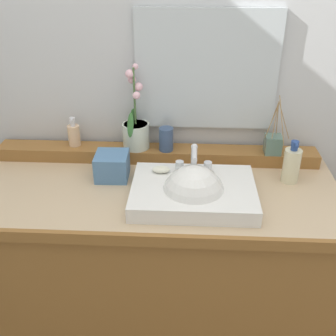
{
  "coord_description": "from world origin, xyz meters",
  "views": [
    {
      "loc": [
        0.14,
        -1.36,
        1.68
      ],
      "look_at": [
        0.06,
        -0.02,
        0.94
      ],
      "focal_mm": 43.87,
      "sensor_mm": 36.0,
      "label": 1
    }
  ],
  "objects_px": {
    "potted_plant": "(136,129)",
    "soap_bar": "(161,169)",
    "tumbler_cup": "(166,139)",
    "sink_basin": "(193,194)",
    "soap_dispenser": "(74,134)",
    "reed_diffuser": "(273,144)",
    "lotion_bottle": "(292,165)",
    "tissue_box": "(112,166)"
  },
  "relations": [
    {
      "from": "potted_plant",
      "to": "soap_bar",
      "type": "bearing_deg",
      "value": -60.8
    },
    {
      "from": "potted_plant",
      "to": "tumbler_cup",
      "type": "relative_size",
      "value": 3.55
    },
    {
      "from": "sink_basin",
      "to": "potted_plant",
      "type": "bearing_deg",
      "value": 127.75
    },
    {
      "from": "soap_dispenser",
      "to": "reed_diffuser",
      "type": "xyz_separation_m",
      "value": [
        0.86,
        -0.03,
        -0.01
      ]
    },
    {
      "from": "reed_diffuser",
      "to": "soap_dispenser",
      "type": "bearing_deg",
      "value": 177.95
    },
    {
      "from": "potted_plant",
      "to": "lotion_bottle",
      "type": "height_order",
      "value": "potted_plant"
    },
    {
      "from": "sink_basin",
      "to": "lotion_bottle",
      "type": "height_order",
      "value": "lotion_bottle"
    },
    {
      "from": "sink_basin",
      "to": "tumbler_cup",
      "type": "xyz_separation_m",
      "value": [
        -0.12,
        0.3,
        0.08
      ]
    },
    {
      "from": "soap_dispenser",
      "to": "sink_basin",
      "type": "bearing_deg",
      "value": -32.1
    },
    {
      "from": "sink_basin",
      "to": "reed_diffuser",
      "type": "distance_m",
      "value": 0.45
    },
    {
      "from": "soap_dispenser",
      "to": "tissue_box",
      "type": "height_order",
      "value": "soap_dispenser"
    },
    {
      "from": "lotion_bottle",
      "to": "tissue_box",
      "type": "bearing_deg",
      "value": -179.53
    },
    {
      "from": "soap_bar",
      "to": "lotion_bottle",
      "type": "distance_m",
      "value": 0.52
    },
    {
      "from": "sink_basin",
      "to": "tumbler_cup",
      "type": "bearing_deg",
      "value": 111.47
    },
    {
      "from": "potted_plant",
      "to": "tissue_box",
      "type": "bearing_deg",
      "value": -115.38
    },
    {
      "from": "potted_plant",
      "to": "tissue_box",
      "type": "xyz_separation_m",
      "value": [
        -0.08,
        -0.17,
        -0.09
      ]
    },
    {
      "from": "soap_dispenser",
      "to": "potted_plant",
      "type": "bearing_deg",
      "value": -1.22
    },
    {
      "from": "sink_basin",
      "to": "potted_plant",
      "type": "height_order",
      "value": "potted_plant"
    },
    {
      "from": "tumbler_cup",
      "to": "lotion_bottle",
      "type": "relative_size",
      "value": 0.58
    },
    {
      "from": "tumbler_cup",
      "to": "reed_diffuser",
      "type": "xyz_separation_m",
      "value": [
        0.45,
        -0.0,
        -0.01
      ]
    },
    {
      "from": "potted_plant",
      "to": "tumbler_cup",
      "type": "bearing_deg",
      "value": -9.69
    },
    {
      "from": "sink_basin",
      "to": "reed_diffuser",
      "type": "bearing_deg",
      "value": 41.73
    },
    {
      "from": "lotion_bottle",
      "to": "tissue_box",
      "type": "xyz_separation_m",
      "value": [
        -0.71,
        -0.01,
        -0.02
      ]
    },
    {
      "from": "sink_basin",
      "to": "soap_dispenser",
      "type": "distance_m",
      "value": 0.62
    },
    {
      "from": "soap_bar",
      "to": "soap_dispenser",
      "type": "distance_m",
      "value": 0.46
    },
    {
      "from": "soap_dispenser",
      "to": "soap_bar",
      "type": "bearing_deg",
      "value": -29.75
    },
    {
      "from": "soap_bar",
      "to": "lotion_bottle",
      "type": "bearing_deg",
      "value": 6.66
    },
    {
      "from": "sink_basin",
      "to": "soap_dispenser",
      "type": "xyz_separation_m",
      "value": [
        -0.52,
        0.33,
        0.08
      ]
    },
    {
      "from": "soap_dispenser",
      "to": "reed_diffuser",
      "type": "distance_m",
      "value": 0.86
    },
    {
      "from": "potted_plant",
      "to": "soap_dispenser",
      "type": "xyz_separation_m",
      "value": [
        -0.27,
        0.01,
        -0.03
      ]
    },
    {
      "from": "sink_basin",
      "to": "lotion_bottle",
      "type": "relative_size",
      "value": 2.59
    },
    {
      "from": "soap_dispenser",
      "to": "tumbler_cup",
      "type": "xyz_separation_m",
      "value": [
        0.4,
        -0.03,
        0.0
      ]
    },
    {
      "from": "potted_plant",
      "to": "lotion_bottle",
      "type": "xyz_separation_m",
      "value": [
        0.63,
        -0.16,
        -0.07
      ]
    },
    {
      "from": "reed_diffuser",
      "to": "tissue_box",
      "type": "distance_m",
      "value": 0.68
    },
    {
      "from": "soap_bar",
      "to": "tumbler_cup",
      "type": "height_order",
      "value": "tumbler_cup"
    },
    {
      "from": "tissue_box",
      "to": "soap_bar",
      "type": "bearing_deg",
      "value": -14.92
    },
    {
      "from": "sink_basin",
      "to": "potted_plant",
      "type": "distance_m",
      "value": 0.42
    },
    {
      "from": "tissue_box",
      "to": "reed_diffuser",
      "type": "bearing_deg",
      "value": 12.11
    },
    {
      "from": "soap_dispenser",
      "to": "reed_diffuser",
      "type": "relative_size",
      "value": 0.51
    },
    {
      "from": "soap_dispenser",
      "to": "tissue_box",
      "type": "xyz_separation_m",
      "value": [
        0.19,
        -0.17,
        -0.06
      ]
    },
    {
      "from": "reed_diffuser",
      "to": "tissue_box",
      "type": "bearing_deg",
      "value": -167.89
    },
    {
      "from": "reed_diffuser",
      "to": "sink_basin",
      "type": "bearing_deg",
      "value": -138.27
    }
  ]
}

